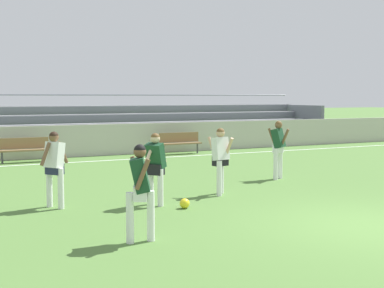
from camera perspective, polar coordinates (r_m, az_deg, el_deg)
The scene contains 12 objects.
ground_plane at distance 10.50m, azimuth 18.40°, elevation -8.41°, with size 160.00×160.00×0.00m, color #517A38.
field_line_sideline at distance 20.61m, azimuth -5.50°, elevation -1.58°, with size 44.00×0.12×0.01m, color white.
sideline_wall at distance 22.17m, azimuth -7.09°, elevation 0.54°, with size 48.00×0.16×1.28m, color #BCB7AD.
bleacher_stand at distance 24.78m, azimuth -6.96°, elevation 2.00°, with size 20.49×3.52×2.52m.
bench_far_right at distance 20.30m, azimuth -17.71°, elevation -0.36°, with size 1.80×0.40×0.90m.
bench_centre_sideline at distance 22.12m, azimuth -1.30°, elevation 0.32°, with size 1.80×0.40×0.90m.
player_dark_wide_left at distance 11.68m, azimuth -3.98°, elevation -2.04°, with size 0.72×0.52×1.61m.
player_white_trailing_run at distance 12.94m, azimuth 3.08°, elevation -1.22°, with size 0.45×0.60×1.65m.
player_dark_on_ball at distance 8.75m, azimuth -5.63°, elevation -4.38°, with size 0.49×0.59×1.64m.
player_dark_deep_cover at distance 15.56m, azimuth 9.31°, elevation -0.05°, with size 0.51×0.63×1.71m.
player_white_challenging at distance 11.77m, azimuth -14.65°, elevation -1.97°, with size 0.70×0.49×1.66m.
soccer_ball at distance 11.46m, azimuth -0.80°, elevation -6.44°, with size 0.22×0.22×0.22m, color yellow.
Camera 1 is at (-7.21, -7.24, 2.42)m, focal length 49.33 mm.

